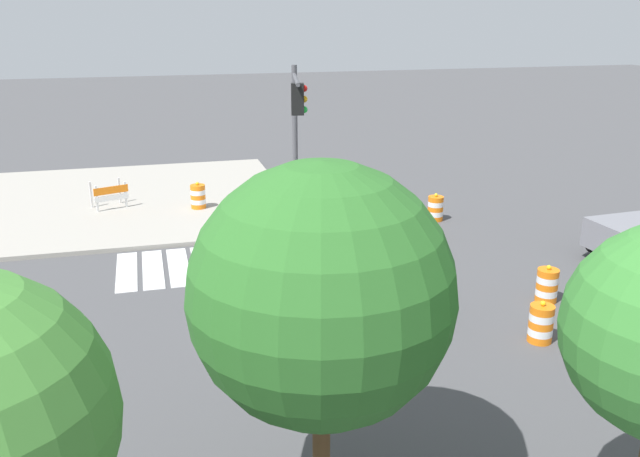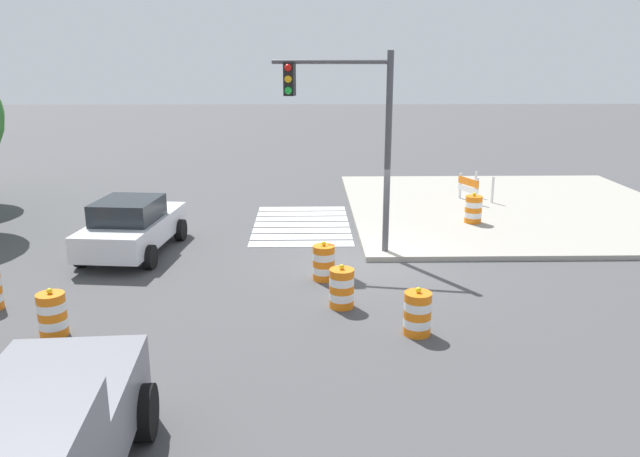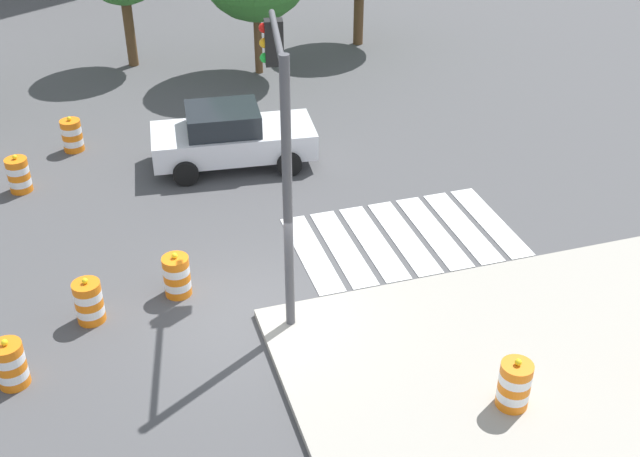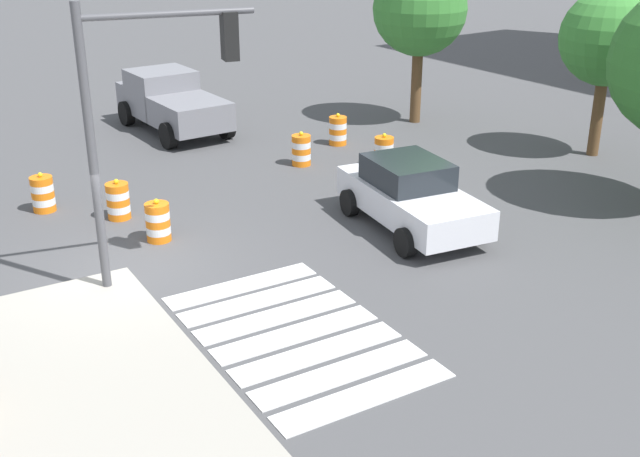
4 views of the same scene
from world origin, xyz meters
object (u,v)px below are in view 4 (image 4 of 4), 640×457
Objects in this scene: sports_car at (411,195)px; traffic_barrel_near_corner at (158,222)px; traffic_barrel_crosswalk_end at (43,194)px; traffic_barrel_lane_center at (301,150)px; traffic_barrel_far_curb at (384,152)px; street_tree_streetside_mid at (420,9)px; pickup_truck at (169,101)px; traffic_barrel_median_near at (338,131)px; street_tree_streetside_near at (608,39)px; traffic_light_pole at (149,95)px; traffic_barrel_median_far at (118,201)px.

traffic_barrel_near_corner is at bearing -113.18° from sports_car.
traffic_barrel_lane_center is at bearing 89.16° from traffic_barrel_crosswalk_end.
traffic_barrel_crosswalk_end is 1.00× the size of traffic_barrel_far_curb.
pickup_truck is at bearing -114.38° from street_tree_streetside_mid.
sports_car is at bearing 66.82° from traffic_barrel_near_corner.
traffic_barrel_crosswalk_end is at bearing -81.09° from street_tree_streetside_mid.
traffic_barrel_far_curb is (-4.07, 2.12, -0.36)m from sports_car.
street_tree_streetside_mid reaches higher than traffic_barrel_median_near.
street_tree_streetside_near reaches higher than traffic_barrel_near_corner.
traffic_barrel_crosswalk_end is at bearing -99.20° from traffic_barrel_far_curb.
street_tree_streetside_near is 0.90× the size of street_tree_streetside_mid.
traffic_barrel_near_corner is 4.12m from traffic_light_pole.
traffic_light_pole is (3.89, -8.23, 3.46)m from traffic_barrel_far_curb.
street_tree_streetside_mid is at bearing 106.71° from traffic_barrel_median_far.
traffic_barrel_crosswalk_end is (5.57, -5.53, -0.52)m from pickup_truck.
traffic_barrel_crosswalk_end is 13.83m from street_tree_streetside_mid.
traffic_light_pole is 14.51m from street_tree_streetside_near.
traffic_barrel_median_near is at bearing 178.31° from traffic_barrel_far_curb.
sports_car is 0.85× the size of pickup_truck.
traffic_barrel_near_corner is 1.00× the size of traffic_barrel_lane_center.
street_tree_streetside_mid reaches higher than traffic_barrel_median_far.
street_tree_streetside_near reaches higher than traffic_barrel_lane_center.
traffic_barrel_median_far is 12.77m from street_tree_streetside_mid.
sports_car is at bearing -27.54° from traffic_barrel_far_curb.
street_tree_streetside_near reaches higher than traffic_barrel_median_far.
street_tree_streetside_near is at bearing 101.83° from sports_car.
traffic_barrel_median_near is 0.21× the size of street_tree_streetside_near.
traffic_barrel_crosswalk_end is (-3.26, -1.81, 0.00)m from traffic_barrel_near_corner.
traffic_barrel_median_far is 5.25m from traffic_light_pole.
traffic_barrel_crosswalk_end is 1.00× the size of traffic_barrel_median_far.
street_tree_streetside_mid is at bearing 110.47° from traffic_barrel_lane_center.
traffic_light_pole reaches higher than traffic_barrel_median_far.
traffic_barrel_far_curb is 0.19× the size of traffic_light_pole.
traffic_barrel_far_curb is (1.51, 9.36, 0.00)m from traffic_barrel_crosswalk_end.
pickup_truck is 9.60m from traffic_barrel_near_corner.
traffic_barrel_lane_center is (1.23, -2.05, 0.00)m from traffic_barrel_median_near.
sports_car is 4.39× the size of traffic_barrel_far_curb.
traffic_barrel_far_curb is at bearing 152.46° from sports_car.
traffic_light_pole is at bearing -17.68° from traffic_barrel_near_corner.
street_tree_streetside_near is (2.33, 6.19, 3.06)m from traffic_barrel_far_curb.
street_tree_streetside_near is at bearing 46.79° from pickup_truck.
street_tree_streetside_near is at bearing 87.58° from traffic_barrel_near_corner.
traffic_barrel_crosswalk_end is 6.51m from traffic_light_pole.
traffic_barrel_near_corner is 8.79m from traffic_barrel_median_near.
traffic_barrel_near_corner is at bearing -60.11° from traffic_barrel_median_near.
pickup_truck reaches higher than traffic_barrel_near_corner.
traffic_barrel_near_corner is 1.00× the size of traffic_barrel_crosswalk_end.
traffic_barrel_median_far is at bearing -90.39° from traffic_barrel_far_curb.
street_tree_streetside_mid is (-7.66, 6.01, 3.05)m from sports_car.
traffic_barrel_crosswalk_end is 16.31m from street_tree_streetside_near.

